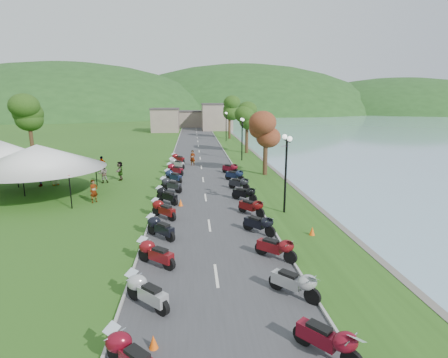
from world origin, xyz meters
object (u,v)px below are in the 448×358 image
object	(u,v)px
vendor_tent_main	(39,171)
pedestrian_a	(95,202)
pedestrian_c	(40,186)
pedestrian_b	(104,183)

from	to	relation	value
vendor_tent_main	pedestrian_a	size ratio (longest dim) A/B	3.83
vendor_tent_main	pedestrian_c	bearing A→B (deg)	114.59
pedestrian_a	pedestrian_b	distance (m)	6.19
pedestrian_a	pedestrian_b	world-z (taller)	pedestrian_b
pedestrian_a	pedestrian_c	bearing A→B (deg)	91.16
vendor_tent_main	pedestrian_c	size ratio (longest dim) A/B	3.40
pedestrian_b	pedestrian_c	world-z (taller)	pedestrian_c
pedestrian_c	pedestrian_a	bearing A→B (deg)	2.95
pedestrian_b	pedestrian_c	bearing A→B (deg)	-7.78
vendor_tent_main	pedestrian_a	bearing A→B (deg)	-23.22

